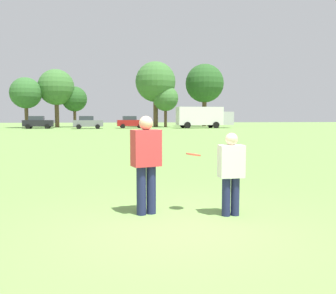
{
  "coord_description": "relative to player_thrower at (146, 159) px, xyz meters",
  "views": [
    {
      "loc": [
        -0.8,
        -5.38,
        1.74
      ],
      "look_at": [
        0.11,
        2.1,
        1.09
      ],
      "focal_mm": 37.85,
      "sensor_mm": 36.0,
      "label": 1
    }
  ],
  "objects": [
    {
      "name": "player_thrower",
      "position": [
        0.0,
        0.0,
        0.0
      ],
      "size": [
        0.56,
        0.43,
        1.75
      ],
      "color": "#1E234C",
      "rests_on": "ground"
    },
    {
      "name": "parked_car_mid_right",
      "position": [
        0.5,
        47.53,
        -0.06
      ],
      "size": [
        4.32,
        2.46,
        1.82
      ],
      "color": "maroon",
      "rests_on": "ground"
    },
    {
      "name": "box_truck",
      "position": [
        11.48,
        46.66,
        0.77
      ],
      "size": [
        8.66,
        3.42,
        3.18
      ],
      "color": "white",
      "rests_on": "ground"
    },
    {
      "name": "tree_east_birch",
      "position": [
        -8.6,
        54.0,
        3.62
      ],
      "size": [
        4.12,
        4.12,
        6.7
      ],
      "color": "brown",
      "rests_on": "ground"
    },
    {
      "name": "tree_far_west_pine",
      "position": [
        13.74,
        55.98,
        6.59
      ],
      "size": [
        6.78,
        6.78,
        11.02
      ],
      "color": "brown",
      "rests_on": "ground"
    },
    {
      "name": "parked_car_center",
      "position": [
        -5.64,
        45.56,
        -0.06
      ],
      "size": [
        4.32,
        2.46,
        1.82
      ],
      "color": "slate",
      "rests_on": "ground"
    },
    {
      "name": "frisbee",
      "position": [
        0.85,
        0.04,
        0.07
      ],
      "size": [
        0.27,
        0.27,
        0.07
      ],
      "color": "#E54C33"
    },
    {
      "name": "tree_west_maple",
      "position": [
        -15.46,
        50.88,
        4.35
      ],
      "size": [
        4.77,
        4.77,
        7.75
      ],
      "color": "brown",
      "rests_on": "ground"
    },
    {
      "name": "parked_car_mid_left",
      "position": [
        -12.87,
        47.06,
        -0.06
      ],
      "size": [
        4.32,
        2.46,
        1.82
      ],
      "color": "black",
      "rests_on": "ground"
    },
    {
      "name": "ground_plane",
      "position": [
        0.43,
        -0.82,
        -0.98
      ],
      "size": [
        197.92,
        197.92,
        0.0
      ],
      "primitive_type": "plane",
      "color": "#6B9347"
    },
    {
      "name": "player_defender",
      "position": [
        1.46,
        -0.27,
        -0.17
      ],
      "size": [
        0.45,
        0.28,
        1.46
      ],
      "color": "#1E234C",
      "rests_on": "ground"
    },
    {
      "name": "tree_center_elm",
      "position": [
        -11.23,
        52.73,
        5.4
      ],
      "size": [
        5.71,
        5.71,
        9.28
      ],
      "color": "brown",
      "rests_on": "ground"
    },
    {
      "name": "tree_east_oak",
      "position": [
        4.74,
        52.8,
        6.44
      ],
      "size": [
        6.64,
        6.64,
        10.79
      ],
      "color": "brown",
      "rests_on": "ground"
    },
    {
      "name": "tree_far_east_pine",
      "position": [
        6.31,
        52.05,
        3.73
      ],
      "size": [
        4.22,
        4.22,
        6.86
      ],
      "color": "brown",
      "rests_on": "ground"
    }
  ]
}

